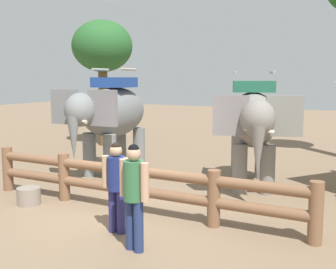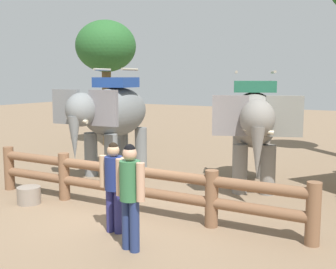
{
  "view_description": "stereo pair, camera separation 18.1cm",
  "coord_description": "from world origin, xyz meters",
  "views": [
    {
      "loc": [
        4.57,
        -6.7,
        2.7
      ],
      "look_at": [
        0.0,
        1.72,
        1.4
      ],
      "focal_mm": 44.91,
      "sensor_mm": 36.0,
      "label": 1
    },
    {
      "loc": [
        4.72,
        -6.61,
        2.7
      ],
      "look_at": [
        0.0,
        1.72,
        1.4
      ],
      "focal_mm": 44.91,
      "sensor_mm": 36.0,
      "label": 2
    }
  ],
  "objects": [
    {
      "name": "tree_back_center",
      "position": [
        -5.65,
        6.76,
        3.84
      ],
      "size": [
        2.36,
        2.36,
        4.93
      ],
      "color": "brown",
      "rests_on": "ground"
    },
    {
      "name": "ground_plane",
      "position": [
        0.0,
        0.0,
        0.0
      ],
      "size": [
        60.0,
        60.0,
        0.0
      ],
      "primitive_type": "plane",
      "color": "#7E664D"
    },
    {
      "name": "tourist_man_in_blue",
      "position": [
        0.41,
        -0.91,
        0.93
      ],
      "size": [
        0.57,
        0.32,
        1.6
      ],
      "color": "navy",
      "rests_on": "ground"
    },
    {
      "name": "elephant_center",
      "position": [
        1.54,
        3.23,
        1.61
      ],
      "size": [
        2.43,
        3.42,
        2.87
      ],
      "color": "gray",
      "rests_on": "ground"
    },
    {
      "name": "tourist_woman_in_black",
      "position": [
        1.1,
        -1.4,
        0.98
      ],
      "size": [
        0.59,
        0.39,
        1.7
      ],
      "color": "navy",
      "rests_on": "ground"
    },
    {
      "name": "feed_bucket",
      "position": [
        -2.22,
        -0.44,
        0.18
      ],
      "size": [
        0.5,
        0.5,
        0.37
      ],
      "color": "gray",
      "rests_on": "ground"
    },
    {
      "name": "elephant_near_left",
      "position": [
        -2.45,
        2.86,
        1.67
      ],
      "size": [
        1.97,
        3.46,
        2.96
      ],
      "color": "slate",
      "rests_on": "ground"
    },
    {
      "name": "log_fence",
      "position": [
        0.0,
        0.18,
        0.61
      ],
      "size": [
        7.33,
        0.29,
        1.05
      ],
      "color": "brown",
      "rests_on": "ground"
    }
  ]
}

